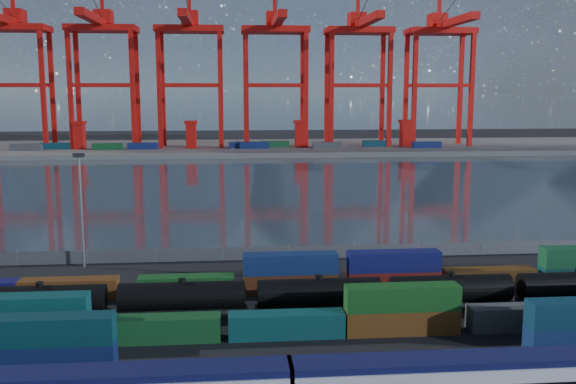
{
  "coord_description": "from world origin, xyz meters",
  "views": [
    {
      "loc": [
        -8.46,
        -66.22,
        25.29
      ],
      "look_at": [
        0.0,
        30.0,
        10.0
      ],
      "focal_mm": 40.0,
      "sensor_mm": 36.0,
      "label": 1
    }
  ],
  "objects": [
    {
      "name": "straddle_carriers",
      "position": [
        -2.5,
        200.0,
        7.82
      ],
      "size": [
        140.0,
        7.0,
        11.1
      ],
      "color": "red",
      "rests_on": "far_quay"
    },
    {
      "name": "far_quay",
      "position": [
        0.0,
        210.0,
        1.0
      ],
      "size": [
        700.0,
        70.0,
        2.0
      ],
      "primitive_type": "cube",
      "color": "#514F4C",
      "rests_on": "ground"
    },
    {
      "name": "harbor_water",
      "position": [
        0.0,
        105.0,
        0.01
      ],
      "size": [
        700.0,
        700.0,
        0.0
      ],
      "primitive_type": "plane",
      "color": "#2D3841",
      "rests_on": "ground"
    },
    {
      "name": "tanker_string",
      "position": [
        -14.24,
        3.87,
        2.25
      ],
      "size": [
        138.6,
        3.14,
        4.49
      ],
      "color": "black",
      "rests_on": "ground"
    },
    {
      "name": "waterfront_fence",
      "position": [
        -0.0,
        28.0,
        1.0
      ],
      "size": [
        160.12,
        0.12,
        2.2
      ],
      "color": "#595B5E",
      "rests_on": "ground"
    },
    {
      "name": "gantry_cranes",
      "position": [
        -7.5,
        203.08,
        44.3
      ],
      "size": [
        202.8,
        53.37,
        72.27
      ],
      "color": "red",
      "rests_on": "ground"
    },
    {
      "name": "distant_mountains",
      "position": [
        63.02,
        1600.0,
        220.29
      ],
      "size": [
        2470.0,
        1100.0,
        520.0
      ],
      "color": "#1E2630",
      "rests_on": "ground"
    },
    {
      "name": "container_row_north",
      "position": [
        4.95,
        11.48,
        1.93
      ],
      "size": [
        140.86,
        2.41,
        5.13
      ],
      "color": "#0F154E",
      "rests_on": "ground"
    },
    {
      "name": "container_row_south",
      "position": [
        -12.39,
        -9.12,
        2.07
      ],
      "size": [
        126.21,
        2.42,
        5.17
      ],
      "color": "#414446",
      "rests_on": "ground"
    },
    {
      "name": "yard_light_mast",
      "position": [
        -30.0,
        26.0,
        9.3
      ],
      "size": [
        1.6,
        0.4,
        16.6
      ],
      "color": "slate",
      "rests_on": "ground"
    },
    {
      "name": "container_row_mid",
      "position": [
        -3.8,
        -3.01,
        2.22
      ],
      "size": [
        141.35,
        2.44,
        5.21
      ],
      "color": "#36393A",
      "rests_on": "ground"
    },
    {
      "name": "quay_containers",
      "position": [
        -11.0,
        195.46,
        3.3
      ],
      "size": [
        172.58,
        10.99,
        2.6
      ],
      "color": "navy",
      "rests_on": "far_quay"
    },
    {
      "name": "ground",
      "position": [
        0.0,
        0.0,
        0.0
      ],
      "size": [
        700.0,
        700.0,
        0.0
      ],
      "primitive_type": "plane",
      "color": "black",
      "rests_on": "ground"
    }
  ]
}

